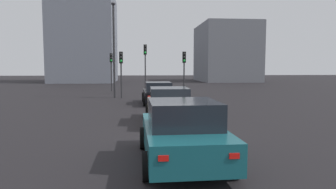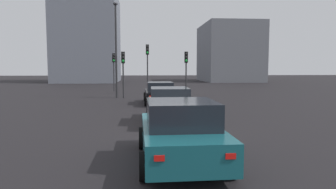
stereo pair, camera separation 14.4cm
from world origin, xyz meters
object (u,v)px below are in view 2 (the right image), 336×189
object	(u,v)px
street_lamp_kerbside	(116,42)
traffic_light_near_right	(123,65)
car_teal_third	(180,132)
traffic_light_far_left	(114,64)
car_beige_second	(169,106)
car_black_lead	(160,93)
traffic_light_near_left	(147,59)
traffic_light_far_right	(186,64)

from	to	relation	value
street_lamp_kerbside	traffic_light_near_right	bearing A→B (deg)	-124.94
car_teal_third	traffic_light_far_left	distance (m)	23.85
traffic_light_far_left	street_lamp_kerbside	world-z (taller)	street_lamp_kerbside
car_beige_second	car_black_lead	bearing A→B (deg)	1.38
car_beige_second	street_lamp_kerbside	xyz separation A→B (m)	(11.19, 3.26, 3.63)
car_teal_third	traffic_light_near_left	distance (m)	20.05
car_black_lead	traffic_light_near_right	world-z (taller)	traffic_light_near_right
traffic_light_near_right	street_lamp_kerbside	bearing A→B (deg)	-130.99
traffic_light_far_right	car_beige_second	bearing A→B (deg)	-6.72
car_teal_third	street_lamp_kerbside	bearing A→B (deg)	9.37
traffic_light_near_left	traffic_light_far_right	world-z (taller)	traffic_light_near_left
car_teal_third	traffic_light_near_right	bearing A→B (deg)	7.70
car_beige_second	traffic_light_near_left	size ratio (longest dim) A/B	0.96
traffic_light_far_left	traffic_light_far_right	size ratio (longest dim) A/B	1.04
car_beige_second	car_teal_third	distance (m)	5.59
traffic_light_far_left	traffic_light_near_right	bearing A→B (deg)	3.65
traffic_light_far_left	street_lamp_kerbside	bearing A→B (deg)	-0.39
car_beige_second	traffic_light_far_left	world-z (taller)	traffic_light_far_left
traffic_light_far_right	traffic_light_near_right	bearing A→B (deg)	-77.47
car_black_lead	car_teal_third	xyz separation A→B (m)	(-12.55, 0.14, 0.06)
car_teal_third	traffic_light_far_right	xyz separation A→B (m)	(17.06, -2.54, 1.89)
traffic_light_near_right	traffic_light_far_left	size ratio (longest dim) A/B	0.95
traffic_light_near_left	car_black_lead	bearing A→B (deg)	6.44
car_teal_third	traffic_light_near_right	distance (m)	16.68
car_black_lead	traffic_light_far_left	world-z (taller)	traffic_light_far_left
traffic_light_near_left	traffic_light_near_right	xyz separation A→B (m)	(-3.51, 1.94, -0.56)
car_teal_third	traffic_light_near_left	bearing A→B (deg)	0.64
traffic_light_near_right	traffic_light_far_left	distance (m)	7.20
car_teal_third	traffic_light_far_left	bearing A→B (deg)	8.47
car_black_lead	traffic_light_near_right	bearing A→B (deg)	33.62
traffic_light_near_left	traffic_light_near_right	bearing A→B (deg)	-27.95
car_beige_second	street_lamp_kerbside	size ratio (longest dim) A/B	0.57
traffic_light_near_right	traffic_light_near_left	bearing A→B (deg)	145.04
car_black_lead	car_teal_third	size ratio (longest dim) A/B	1.01
car_black_lead	street_lamp_kerbside	xyz separation A→B (m)	(4.23, 3.21, 3.67)
street_lamp_kerbside	car_black_lead	bearing A→B (deg)	-142.85
traffic_light_far_right	street_lamp_kerbside	size ratio (longest dim) A/B	0.49
car_black_lead	car_beige_second	distance (m)	6.96
car_teal_third	traffic_light_far_right	world-z (taller)	traffic_light_far_right
car_black_lead	traffic_light_far_left	bearing A→B (deg)	19.42
car_teal_third	traffic_light_near_right	xyz separation A→B (m)	(16.38, 2.51, 1.85)
car_black_lead	car_beige_second	bearing A→B (deg)	179.48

